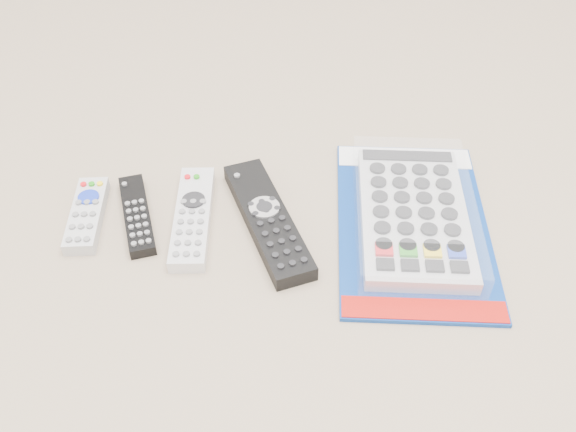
{
  "coord_description": "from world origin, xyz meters",
  "views": [
    {
      "loc": [
        -0.03,
        -0.62,
        0.63
      ],
      "look_at": [
        0.06,
        0.02,
        0.01
      ],
      "focal_mm": 40.0,
      "sensor_mm": 36.0,
      "label": 1
    }
  ],
  "objects": [
    {
      "name": "jumbo_remote_packaged",
      "position": [
        0.24,
        -0.01,
        0.02
      ],
      "size": [
        0.27,
        0.38,
        0.05
      ],
      "rotation": [
        0.0,
        0.0,
        -0.19
      ],
      "color": "navy",
      "rests_on": "ground"
    },
    {
      "name": "remote_slim_black",
      "position": [
        -0.15,
        0.05,
        0.01
      ],
      "size": [
        0.06,
        0.16,
        0.02
      ],
      "rotation": [
        0.0,
        0.0,
        0.13
      ],
      "color": "black",
      "rests_on": "ground"
    },
    {
      "name": "remote_large_black",
      "position": [
        0.03,
        0.01,
        0.01
      ],
      "size": [
        0.1,
        0.24,
        0.03
      ],
      "rotation": [
        0.0,
        0.0,
        0.21
      ],
      "color": "black",
      "rests_on": "ground"
    },
    {
      "name": "remote_small_grey",
      "position": [
        -0.22,
        0.06,
        0.01
      ],
      "size": [
        0.05,
        0.14,
        0.02
      ],
      "rotation": [
        0.0,
        0.0,
        -0.09
      ],
      "color": "#A6A6A9",
      "rests_on": "ground"
    },
    {
      "name": "remote_silver_dvd",
      "position": [
        -0.07,
        0.04,
        0.01
      ],
      "size": [
        0.07,
        0.2,
        0.02
      ],
      "rotation": [
        0.0,
        0.0,
        -0.13
      ],
      "color": "silver",
      "rests_on": "ground"
    }
  ]
}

